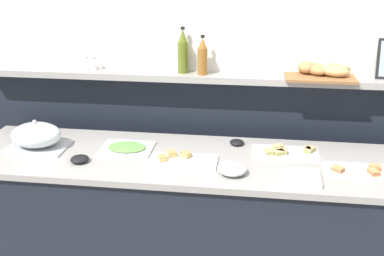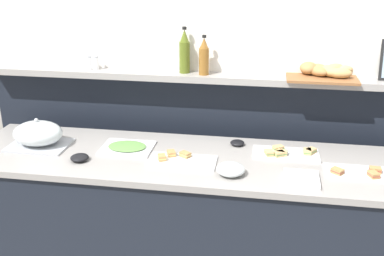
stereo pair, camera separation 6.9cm
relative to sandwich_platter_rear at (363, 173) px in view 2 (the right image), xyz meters
name	(u,v)px [view 2 (the right image)]	position (x,y,z in m)	size (l,w,h in m)	color
ground_plane	(213,240)	(-0.82, 0.66, -0.95)	(12.00, 12.00, 0.00)	gray
buffet_counter	(202,231)	(-0.82, 0.06, -0.48)	(2.63, 0.65, 0.94)	black
back_ledge_unit	(213,162)	(-0.82, 0.56, -0.27)	(2.92, 0.22, 1.30)	black
sandwich_platter_rear	(363,173)	(0.00, 0.00, 0.00)	(0.38, 0.17, 0.04)	silver
sandwich_platter_side	(286,153)	(-0.37, 0.18, 0.00)	(0.36, 0.17, 0.04)	white
sandwich_platter_front	(180,160)	(-0.93, 0.00, 0.00)	(0.36, 0.18, 0.04)	white
cold_cuts_platter	(127,147)	(-1.26, 0.12, 0.00)	(0.29, 0.23, 0.02)	silver
serving_cloche	(38,134)	(-1.78, 0.07, 0.06)	(0.34, 0.24, 0.17)	#B7BABF
glass_bowl_small	(231,170)	(-0.66, -0.11, 0.02)	(0.15, 0.15, 0.06)	silver
condiment_bowl_cream	(80,158)	(-1.47, -0.08, 0.01)	(0.10, 0.10, 0.03)	black
condiment_bowl_teal	(237,143)	(-0.65, 0.27, 0.01)	(0.08, 0.08, 0.03)	black
napkin_stack	(301,179)	(-0.31, -0.12, 0.00)	(0.17, 0.17, 0.02)	white
vinegar_bottle_amber	(204,57)	(-0.88, 0.47, 0.46)	(0.06, 0.06, 0.24)	#8E5B23
olive_oil_bottle	(185,52)	(-1.00, 0.50, 0.47)	(0.06, 0.06, 0.28)	#56661E
salt_shaker	(89,63)	(-1.60, 0.49, 0.39)	(0.03, 0.03, 0.09)	white
pepper_shaker	(96,63)	(-1.56, 0.49, 0.39)	(0.03, 0.03, 0.09)	white
bread_basket	(325,71)	(-0.17, 0.52, 0.39)	(0.42, 0.29, 0.08)	brown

